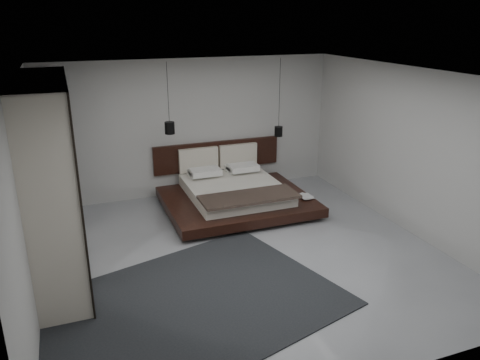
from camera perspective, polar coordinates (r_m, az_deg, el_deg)
name	(u,v)px	position (r m, az deg, el deg)	size (l,w,h in m)	color
floor	(245,254)	(7.52, 0.59, -9.00)	(6.00, 6.00, 0.00)	#979A9F
ceiling	(245,75)	(6.66, 0.67, 12.69)	(6.00, 6.00, 0.00)	white
wall_back	(192,128)	(9.72, -5.83, 6.35)	(6.00, 6.00, 0.00)	#AEAEAC
wall_front	(363,265)	(4.53, 14.72, -10.02)	(6.00, 6.00, 0.00)	#AEAEAC
wall_left	(26,196)	(6.57, -24.59, -1.82)	(6.00, 6.00, 0.00)	#AEAEAC
wall_right	(409,151)	(8.48, 19.90, 3.34)	(6.00, 6.00, 0.00)	#AEAEAC
lattice_screen	(38,153)	(8.93, -23.45, 2.99)	(0.05, 0.90, 2.60)	black
bed	(234,193)	(9.20, -0.70, -1.58)	(2.75, 2.38, 1.07)	black
book_lower	(301,198)	(9.08, 7.42, -2.14)	(0.22, 0.29, 0.03)	#99724C
book_upper	(301,197)	(9.04, 7.40, -2.07)	(0.22, 0.30, 0.02)	#99724C
pendant_left	(170,128)	(8.92, -8.57, 6.32)	(0.19, 0.19, 1.32)	black
pendant_right	(278,131)	(9.68, 4.71, 5.98)	(0.17, 0.17, 1.57)	black
wardrobe	(52,181)	(7.01, -21.97, -0.06)	(0.68, 2.87, 2.82)	beige
rug	(188,305)	(6.35, -6.32, -14.93)	(3.85, 2.75, 0.02)	black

